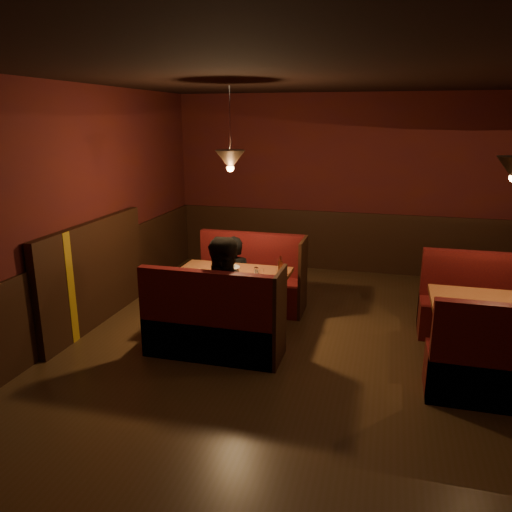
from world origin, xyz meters
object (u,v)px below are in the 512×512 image
(main_bench_far, at_px, (251,285))
(second_table, at_px, (494,318))
(main_table, at_px, (233,286))
(second_bench_far, at_px, (482,311))
(diner_a, at_px, (234,262))
(main_bench_near, at_px, (213,329))
(diner_b, at_px, (228,280))
(second_bench_near, at_px, (510,372))

(main_bench_far, xyz_separation_m, second_table, (2.85, -0.98, 0.21))
(main_table, distance_m, second_bench_far, 2.95)
(main_bench_far, xyz_separation_m, second_bench_far, (2.88, -0.23, -0.00))
(diner_a, bearing_deg, main_bench_near, 93.11)
(diner_b, bearing_deg, second_table, -15.68)
(main_table, height_order, diner_a, diner_a)
(main_bench_near, xyz_separation_m, second_table, (2.85, 0.55, 0.21))
(main_bench_far, height_order, main_bench_near, same)
(main_table, height_order, second_table, main_table)
(main_bench_far, distance_m, diner_a, 0.47)
(second_table, distance_m, diner_b, 2.78)
(main_bench_far, distance_m, main_bench_near, 1.53)
(second_bench_far, bearing_deg, main_bench_near, -155.57)
(diner_a, relative_size, diner_b, 0.84)
(main_table, bearing_deg, main_bench_far, 88.84)
(second_bench_far, distance_m, diner_a, 3.08)
(second_table, height_order, diner_a, diner_a)
(second_bench_far, relative_size, second_bench_near, 1.00)
(diner_b, bearing_deg, main_table, 78.83)
(second_table, xyz_separation_m, diner_a, (-3.03, 0.77, 0.16))
(diner_a, bearing_deg, main_table, 101.94)
(main_bench_far, xyz_separation_m, second_bench_near, (2.88, -1.74, -0.00))
(second_bench_near, bearing_deg, main_table, 161.41)
(second_bench_far, bearing_deg, diner_a, 179.82)
(second_bench_near, bearing_deg, second_bench_far, 90.00)
(diner_b, bearing_deg, second_bench_near, -31.35)
(main_table, distance_m, diner_a, 0.59)
(main_bench_near, height_order, second_bench_near, main_bench_near)
(second_table, bearing_deg, main_bench_near, -169.06)
(main_table, xyz_separation_m, diner_a, (-0.16, 0.55, 0.14))
(second_bench_near, xyz_separation_m, diner_b, (-2.77, 0.38, 0.51))
(main_bench_far, bearing_deg, second_table, -19.04)
(main_bench_near, distance_m, second_bench_near, 2.89)
(main_bench_far, height_order, diner_b, diner_b)
(diner_b, bearing_deg, second_bench_far, -1.21)
(main_bench_near, xyz_separation_m, diner_a, (-0.18, 1.32, 0.37))
(main_bench_far, height_order, second_bench_far, main_bench_far)
(second_bench_near, distance_m, diner_b, 2.84)
(diner_a, bearing_deg, second_bench_near, 148.86)
(second_bench_near, height_order, diner_a, diner_a)
(second_bench_near, bearing_deg, main_bench_far, 148.84)
(main_bench_far, distance_m, second_bench_far, 2.89)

